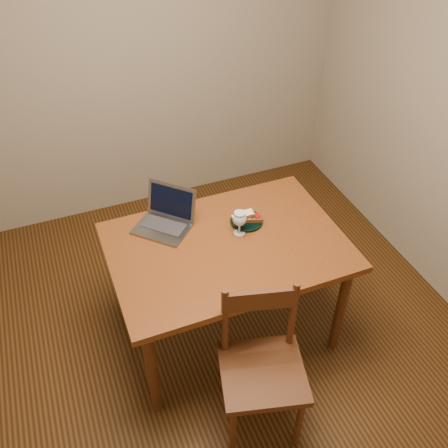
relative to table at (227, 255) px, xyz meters
name	(u,v)px	position (x,y,z in m)	size (l,w,h in m)	color
floor	(213,341)	(-0.12, -0.06, -0.66)	(3.20, 3.20, 0.02)	black
back_wall	(128,48)	(-0.12, 1.55, 0.65)	(3.20, 0.02, 2.60)	gray
table	(227,255)	(0.00, 0.00, 0.00)	(1.30, 0.90, 0.74)	#431F0B
chair	(262,362)	(-0.06, -0.61, -0.17)	(0.51, 0.50, 0.45)	#401F0D
plate	(247,221)	(0.18, 0.13, 0.09)	(0.19, 0.19, 0.02)	black
sandwich_cheese	(241,218)	(0.14, 0.14, 0.12)	(0.10, 0.06, 0.03)	#381E0C
sandwich_tomato	(253,217)	(0.21, 0.12, 0.12)	(0.11, 0.06, 0.03)	#381E0C
sandwich_top	(246,215)	(0.18, 0.14, 0.14)	(0.09, 0.06, 0.03)	#381E0C
milk_glass	(240,223)	(0.10, 0.06, 0.16)	(0.08, 0.08, 0.15)	white
laptop	(166,216)	(-0.26, 0.30, 0.14)	(0.41, 0.41, 0.22)	slate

